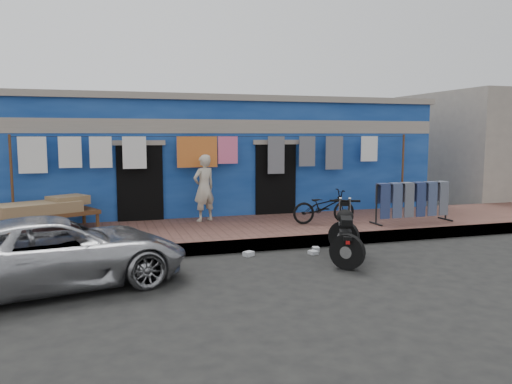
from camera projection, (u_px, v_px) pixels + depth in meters
name	position (u px, v px, depth m)	size (l,w,h in m)	color
ground	(290.00, 270.00, 8.66)	(80.00, 80.00, 0.00)	black
sidewalk	(243.00, 231.00, 11.49)	(28.00, 3.00, 0.25)	brown
curb	(262.00, 245.00, 10.11)	(28.00, 0.10, 0.25)	gray
building	(208.00, 156.00, 15.10)	(12.20, 5.20, 3.36)	navy
neighbor_right	(503.00, 147.00, 18.29)	(6.00, 5.00, 3.80)	#9E9384
clothesline	(211.00, 156.00, 12.35)	(10.06, 0.06, 2.10)	brown
car	(57.00, 251.00, 7.63)	(1.84, 4.04, 1.14)	#AAAAAF
seated_person	(204.00, 188.00, 12.07)	(0.58, 0.39, 1.62)	beige
bicycle	(324.00, 203.00, 11.79)	(0.53, 1.51, 0.98)	black
motorcycle	(346.00, 232.00, 9.30)	(1.23, 1.77, 1.08)	black
charpoy	(49.00, 215.00, 10.84)	(2.31, 1.77, 0.70)	brown
jeans_rack	(412.00, 202.00, 11.92)	(2.09, 0.48, 1.00)	black
litter_a	(249.00, 254.00, 9.68)	(0.19, 0.15, 0.09)	silver
litter_b	(316.00, 249.00, 10.09)	(0.17, 0.12, 0.08)	silver
litter_c	(313.00, 252.00, 9.82)	(0.17, 0.14, 0.07)	silver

